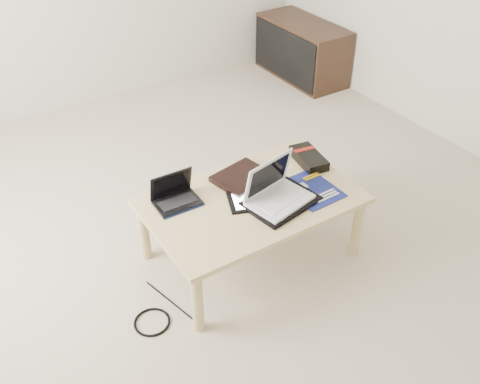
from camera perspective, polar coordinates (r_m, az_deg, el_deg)
ground at (r=3.22m, az=-2.77°, el=-3.82°), size 4.00×4.00×0.00m
coffee_table at (r=2.82m, az=1.21°, el=-1.43°), size 1.10×0.70×0.40m
media_cabinet at (r=5.01m, az=6.56°, el=14.81°), size 0.41×0.90×0.50m
book at (r=2.91m, az=0.28°, el=1.55°), size 0.33×0.29×0.03m
netbook at (r=2.76m, az=-6.91°, el=-0.48°), size 0.23×0.17×0.17m
tablet at (r=2.76m, az=1.32°, el=-0.86°), size 0.30×0.26×0.01m
remote at (r=2.82m, az=2.80°, el=0.07°), size 0.08×0.21×0.02m
neoprene_sleeve at (r=2.75m, az=4.39°, el=-1.04°), size 0.40×0.32×0.02m
white_laptop at (r=2.73m, az=3.87°, el=0.03°), size 0.35×0.28×0.23m
motherboard at (r=2.87m, az=7.66°, el=0.30°), size 0.25×0.31×0.01m
gpu_box at (r=3.08m, az=7.34°, el=3.61°), size 0.17×0.27×0.06m
cable_coil at (r=2.72m, az=0.19°, el=-1.55°), size 0.11×0.11×0.01m
floor_cable_coil at (r=2.74m, az=-9.37°, el=-13.53°), size 0.21×0.21×0.01m
floor_cable_trail at (r=2.82m, az=-7.56°, el=-11.37°), size 0.09×0.36×0.01m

